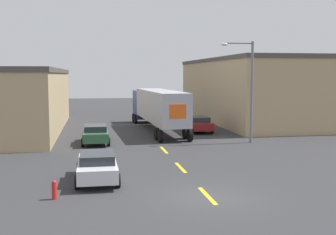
{
  "coord_description": "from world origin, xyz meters",
  "views": [
    {
      "loc": [
        -4.93,
        -17.39,
        5.34
      ],
      "look_at": [
        0.34,
        12.06,
        2.3
      ],
      "focal_mm": 45.0,
      "sensor_mm": 36.0,
      "label": 1
    }
  ],
  "objects_px": {
    "parked_car_left_far": "(96,134)",
    "parked_car_right_far": "(198,124)",
    "parked_car_left_near": "(97,166)",
    "street_lamp": "(248,84)",
    "semi_truck": "(157,106)",
    "fire_hydrant": "(54,190)"
  },
  "relations": [
    {
      "from": "parked_car_left_far",
      "to": "parked_car_right_far",
      "type": "height_order",
      "value": "same"
    },
    {
      "from": "street_lamp",
      "to": "semi_truck",
      "type": "bearing_deg",
      "value": 123.45
    },
    {
      "from": "semi_truck",
      "to": "parked_car_left_far",
      "type": "distance_m",
      "value": 9.32
    },
    {
      "from": "semi_truck",
      "to": "street_lamp",
      "type": "relative_size",
      "value": 2.09
    },
    {
      "from": "parked_car_left_far",
      "to": "street_lamp",
      "type": "height_order",
      "value": "street_lamp"
    },
    {
      "from": "parked_car_left_far",
      "to": "fire_hydrant",
      "type": "height_order",
      "value": "parked_car_left_far"
    },
    {
      "from": "fire_hydrant",
      "to": "street_lamp",
      "type": "bearing_deg",
      "value": 43.48
    },
    {
      "from": "semi_truck",
      "to": "fire_hydrant",
      "type": "bearing_deg",
      "value": -112.45
    },
    {
      "from": "parked_car_left_far",
      "to": "parked_car_right_far",
      "type": "distance_m",
      "value": 10.85
    },
    {
      "from": "parked_car_right_far",
      "to": "fire_hydrant",
      "type": "xyz_separation_m",
      "value": [
        -11.4,
        -19.85,
        -0.36
      ]
    },
    {
      "from": "semi_truck",
      "to": "parked_car_left_near",
      "type": "distance_m",
      "value": 19.83
    },
    {
      "from": "parked_car_left_near",
      "to": "parked_car_right_far",
      "type": "distance_m",
      "value": 19.49
    },
    {
      "from": "parked_car_left_near",
      "to": "fire_hydrant",
      "type": "bearing_deg",
      "value": -123.12
    },
    {
      "from": "parked_car_left_far",
      "to": "street_lamp",
      "type": "distance_m",
      "value": 12.47
    },
    {
      "from": "parked_car_left_near",
      "to": "street_lamp",
      "type": "height_order",
      "value": "street_lamp"
    },
    {
      "from": "parked_car_left_near",
      "to": "fire_hydrant",
      "type": "height_order",
      "value": "parked_car_left_near"
    },
    {
      "from": "street_lamp",
      "to": "parked_car_left_near",
      "type": "bearing_deg",
      "value": -139.45
    },
    {
      "from": "parked_car_left_far",
      "to": "street_lamp",
      "type": "bearing_deg",
      "value": -8.7
    },
    {
      "from": "parked_car_left_near",
      "to": "parked_car_left_far",
      "type": "height_order",
      "value": "same"
    },
    {
      "from": "parked_car_right_far",
      "to": "street_lamp",
      "type": "relative_size",
      "value": 0.58
    },
    {
      "from": "parked_car_left_near",
      "to": "fire_hydrant",
      "type": "distance_m",
      "value": 3.42
    },
    {
      "from": "parked_car_right_far",
      "to": "parked_car_left_far",
      "type": "bearing_deg",
      "value": -151.59
    }
  ]
}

